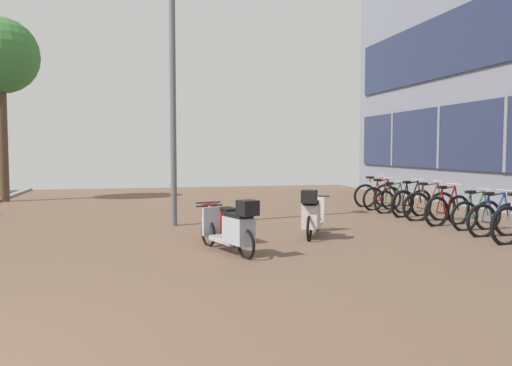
{
  "coord_description": "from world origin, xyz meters",
  "views": [
    {
      "loc": [
        2.17,
        -3.71,
        1.72
      ],
      "look_at": [
        3.81,
        3.26,
        1.26
      ],
      "focal_mm": 35.6,
      "sensor_mm": 36.0,
      "label": 1
    }
  ],
  "objects_px": {
    "scooter_near": "(233,228)",
    "bicycle_rack_09": "(375,195)",
    "bicycle_rack_03": "(476,215)",
    "scooter_far": "(223,223)",
    "bicycle_rack_05": "(429,206)",
    "bicycle_rack_02": "(495,220)",
    "scooter_mid": "(312,215)",
    "street_tree": "(1,57)",
    "bicycle_rack_07": "(394,201)",
    "bicycle_rack_08": "(382,198)",
    "bicycle_rack_04": "(448,210)",
    "bicycle_rack_06": "(412,203)",
    "lamp_post": "(173,81)"
  },
  "relations": [
    {
      "from": "scooter_near",
      "to": "bicycle_rack_09",
      "type": "bearing_deg",
      "value": 47.12
    },
    {
      "from": "bicycle_rack_03",
      "to": "bicycle_rack_09",
      "type": "height_order",
      "value": "bicycle_rack_09"
    },
    {
      "from": "scooter_far",
      "to": "bicycle_rack_05",
      "type": "bearing_deg",
      "value": 17.42
    },
    {
      "from": "bicycle_rack_02",
      "to": "bicycle_rack_05",
      "type": "distance_m",
      "value": 2.34
    },
    {
      "from": "scooter_mid",
      "to": "street_tree",
      "type": "distance_m",
      "value": 12.66
    },
    {
      "from": "bicycle_rack_07",
      "to": "bicycle_rack_08",
      "type": "xyz_separation_m",
      "value": [
        0.04,
        0.78,
        0.02
      ]
    },
    {
      "from": "bicycle_rack_08",
      "to": "bicycle_rack_02",
      "type": "bearing_deg",
      "value": -89.25
    },
    {
      "from": "bicycle_rack_04",
      "to": "bicycle_rack_07",
      "type": "bearing_deg",
      "value": 91.89
    },
    {
      "from": "bicycle_rack_05",
      "to": "bicycle_rack_09",
      "type": "bearing_deg",
      "value": 87.82
    },
    {
      "from": "bicycle_rack_03",
      "to": "scooter_near",
      "type": "distance_m",
      "value": 5.72
    },
    {
      "from": "bicycle_rack_02",
      "to": "bicycle_rack_06",
      "type": "xyz_separation_m",
      "value": [
        -0.03,
        3.12,
        0.01
      ]
    },
    {
      "from": "bicycle_rack_06",
      "to": "street_tree",
      "type": "relative_size",
      "value": 0.22
    },
    {
      "from": "bicycle_rack_02",
      "to": "scooter_mid",
      "type": "relative_size",
      "value": 0.82
    },
    {
      "from": "street_tree",
      "to": "scooter_far",
      "type": "bearing_deg",
      "value": -57.24
    },
    {
      "from": "bicycle_rack_05",
      "to": "scooter_near",
      "type": "xyz_separation_m",
      "value": [
        -5.42,
        -2.85,
        0.08
      ]
    },
    {
      "from": "bicycle_rack_04",
      "to": "scooter_far",
      "type": "distance_m",
      "value": 5.46
    },
    {
      "from": "bicycle_rack_08",
      "to": "scooter_far",
      "type": "relative_size",
      "value": 0.83
    },
    {
      "from": "bicycle_rack_07",
      "to": "bicycle_rack_03",
      "type": "bearing_deg",
      "value": -85.42
    },
    {
      "from": "bicycle_rack_02",
      "to": "scooter_far",
      "type": "xyz_separation_m",
      "value": [
        -5.41,
        0.65,
        0.02
      ]
    },
    {
      "from": "bicycle_rack_07",
      "to": "street_tree",
      "type": "distance_m",
      "value": 13.43
    },
    {
      "from": "bicycle_rack_05",
      "to": "bicycle_rack_06",
      "type": "height_order",
      "value": "bicycle_rack_05"
    },
    {
      "from": "bicycle_rack_02",
      "to": "bicycle_rack_05",
      "type": "height_order",
      "value": "bicycle_rack_05"
    },
    {
      "from": "bicycle_rack_04",
      "to": "bicycle_rack_06",
      "type": "distance_m",
      "value": 1.56
    },
    {
      "from": "bicycle_rack_03",
      "to": "scooter_near",
      "type": "xyz_separation_m",
      "value": [
        -5.58,
        -1.29,
        0.1
      ]
    },
    {
      "from": "bicycle_rack_03",
      "to": "scooter_far",
      "type": "relative_size",
      "value": 0.79
    },
    {
      "from": "bicycle_rack_03",
      "to": "bicycle_rack_08",
      "type": "xyz_separation_m",
      "value": [
        -0.21,
        3.9,
        0.01
      ]
    },
    {
      "from": "bicycle_rack_05",
      "to": "bicycle_rack_08",
      "type": "distance_m",
      "value": 2.34
    },
    {
      "from": "bicycle_rack_05",
      "to": "scooter_mid",
      "type": "bearing_deg",
      "value": -156.34
    },
    {
      "from": "bicycle_rack_08",
      "to": "scooter_mid",
      "type": "xyz_separation_m",
      "value": [
        -3.53,
        -3.91,
        0.1
      ]
    },
    {
      "from": "scooter_near",
      "to": "lamp_post",
      "type": "relative_size",
      "value": 0.29
    },
    {
      "from": "bicycle_rack_02",
      "to": "bicycle_rack_03",
      "type": "relative_size",
      "value": 1.05
    },
    {
      "from": "scooter_far",
      "to": "lamp_post",
      "type": "distance_m",
      "value": 3.81
    },
    {
      "from": "bicycle_rack_09",
      "to": "bicycle_rack_08",
      "type": "bearing_deg",
      "value": -102.52
    },
    {
      "from": "street_tree",
      "to": "bicycle_rack_05",
      "type": "bearing_deg",
      "value": -33.48
    },
    {
      "from": "lamp_post",
      "to": "bicycle_rack_06",
      "type": "bearing_deg",
      "value": 1.47
    },
    {
      "from": "bicycle_rack_04",
      "to": "bicycle_rack_07",
      "type": "distance_m",
      "value": 2.34
    },
    {
      "from": "bicycle_rack_03",
      "to": "scooter_far",
      "type": "height_order",
      "value": "bicycle_rack_03"
    },
    {
      "from": "bicycle_rack_03",
      "to": "bicycle_rack_07",
      "type": "bearing_deg",
      "value": 94.58
    },
    {
      "from": "scooter_mid",
      "to": "street_tree",
      "type": "bearing_deg",
      "value": 130.46
    },
    {
      "from": "bicycle_rack_07",
      "to": "street_tree",
      "type": "xyz_separation_m",
      "value": [
        -11.2,
        5.91,
        4.47
      ]
    },
    {
      "from": "street_tree",
      "to": "lamp_post",
      "type": "bearing_deg",
      "value": -53.04
    },
    {
      "from": "bicycle_rack_09",
      "to": "scooter_near",
      "type": "relative_size",
      "value": 0.81
    },
    {
      "from": "scooter_mid",
      "to": "lamp_post",
      "type": "distance_m",
      "value": 4.41
    },
    {
      "from": "bicycle_rack_03",
      "to": "bicycle_rack_09",
      "type": "relative_size",
      "value": 0.91
    },
    {
      "from": "bicycle_rack_02",
      "to": "scooter_far",
      "type": "height_order",
      "value": "bicycle_rack_02"
    },
    {
      "from": "bicycle_rack_02",
      "to": "street_tree",
      "type": "distance_m",
      "value": 15.62
    },
    {
      "from": "bicycle_rack_03",
      "to": "bicycle_rack_08",
      "type": "distance_m",
      "value": 3.9
    },
    {
      "from": "scooter_near",
      "to": "scooter_far",
      "type": "distance_m",
      "value": 1.16
    },
    {
      "from": "scooter_mid",
      "to": "scooter_near",
      "type": "bearing_deg",
      "value": -145.19
    },
    {
      "from": "bicycle_rack_05",
      "to": "bicycle_rack_06",
      "type": "bearing_deg",
      "value": 91.74
    }
  ]
}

